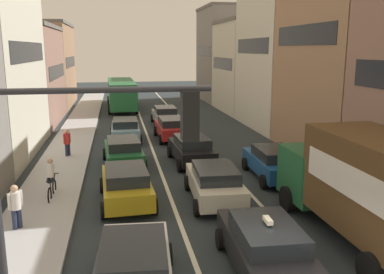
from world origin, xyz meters
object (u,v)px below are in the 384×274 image
at_px(hatchback_centre_lane_third, 191,149).
at_px(pedestrian_near_kerb, 16,205).
at_px(sedan_left_lane_front, 134,268).
at_px(pedestrian_mid_sidewalk, 67,142).
at_px(wagon_left_lane_second, 126,184).
at_px(sedan_left_lane_fourth, 125,129).
at_px(traffic_light_pole, 76,187).
at_px(sedan_right_lane_behind_truck, 273,162).
at_px(bus_mid_queue_primary, 121,92).
at_px(sedan_centre_lane_second, 215,182).
at_px(sedan_left_lane_third, 123,151).
at_px(removalist_box_truck, 365,184).
at_px(coupe_centre_lane_fourth, 172,128).
at_px(sedan_centre_lane_fifth, 165,115).
at_px(cyclist_on_sidewalk, 51,180).
at_px(taxi_centre_lane_front, 265,246).

distance_m(hatchback_centre_lane_third, pedestrian_near_kerb, 10.34).
xyz_separation_m(sedan_left_lane_front, pedestrian_mid_sidewalk, (-3.07, 14.15, 0.15)).
bearing_deg(wagon_left_lane_second, sedan_left_lane_fourth, -3.69).
bearing_deg(pedestrian_mid_sidewalk, traffic_light_pole, 133.81).
height_order(pedestrian_near_kerb, pedestrian_mid_sidewalk, same).
relative_size(sedan_right_lane_behind_truck, bus_mid_queue_primary, 0.41).
bearing_deg(sedan_centre_lane_second, sedan_left_lane_third, 33.69).
xyz_separation_m(removalist_box_truck, sedan_right_lane_behind_truck, (-0.26, 6.90, -1.18)).
bearing_deg(wagon_left_lane_second, coupe_centre_lane_fourth, -18.73).
distance_m(sedan_centre_lane_second, wagon_left_lane_second, 3.52).
bearing_deg(sedan_left_lane_fourth, sedan_right_lane_behind_truck, -144.53).
bearing_deg(sedan_centre_lane_fifth, coupe_centre_lane_fourth, 177.29).
bearing_deg(sedan_left_lane_front, sedan_left_lane_third, 4.01).
relative_size(hatchback_centre_lane_third, pedestrian_mid_sidewalk, 2.63).
bearing_deg(coupe_centre_lane_fourth, hatchback_centre_lane_third, -178.70).
relative_size(sedan_left_lane_front, coupe_centre_lane_fourth, 1.02).
relative_size(hatchback_centre_lane_third, sedan_left_lane_third, 0.99).
bearing_deg(wagon_left_lane_second, pedestrian_near_kerb, 116.52).
xyz_separation_m(sedan_centre_lane_fifth, cyclist_on_sidewalk, (-6.55, -16.11, 0.05)).
bearing_deg(removalist_box_truck, sedan_centre_lane_fifth, 9.20).
distance_m(sedan_right_lane_behind_truck, pedestrian_near_kerb, 11.37).
height_order(taxi_centre_lane_front, coupe_centre_lane_fourth, taxi_centre_lane_front).
distance_m(wagon_left_lane_second, cyclist_on_sidewalk, 3.14).
bearing_deg(pedestrian_near_kerb, coupe_centre_lane_fourth, 107.18).
bearing_deg(sedan_left_lane_third, wagon_left_lane_second, 176.86).
bearing_deg(sedan_right_lane_behind_truck, wagon_left_lane_second, 108.13).
xyz_separation_m(coupe_centre_lane_fourth, pedestrian_mid_sidewalk, (-6.40, -3.84, 0.15)).
xyz_separation_m(coupe_centre_lane_fourth, sedan_left_lane_fourth, (-3.09, 0.20, 0.00)).
xyz_separation_m(sedan_centre_lane_second, sedan_centre_lane_fifth, (0.06, 17.47, 0.00)).
height_order(sedan_left_lane_third, pedestrian_mid_sidewalk, pedestrian_mid_sidewalk).
relative_size(sedan_centre_lane_second, bus_mid_queue_primary, 0.41).
bearing_deg(traffic_light_pole, sedan_centre_lane_second, 62.89).
distance_m(taxi_centre_lane_front, sedan_centre_lane_second, 5.55).
bearing_deg(sedan_right_lane_behind_truck, coupe_centre_lane_fourth, 22.66).
height_order(sedan_left_lane_front, pedestrian_mid_sidewalk, pedestrian_mid_sidewalk).
xyz_separation_m(traffic_light_pole, removalist_box_truck, (8.15, 4.27, -1.84)).
xyz_separation_m(removalist_box_truck, cyclist_on_sidewalk, (-10.18, 5.80, -1.12)).
bearing_deg(sedan_left_lane_third, taxi_centre_lane_front, -165.73).
bearing_deg(coupe_centre_lane_fourth, sedan_left_lane_third, 149.95).
height_order(sedan_left_lane_third, sedan_right_lane_behind_truck, same).
xyz_separation_m(sedan_left_lane_third, coupe_centre_lane_fourth, (3.34, 6.02, 0.00)).
distance_m(sedan_centre_lane_second, sedan_centre_lane_fifth, 17.47).
relative_size(wagon_left_lane_second, sedan_centre_lane_fifth, 1.01).
bearing_deg(cyclist_on_sidewalk, sedan_centre_lane_second, -100.21).
xyz_separation_m(sedan_left_lane_third, cyclist_on_sidewalk, (-2.99, -4.48, 0.05)).
height_order(traffic_light_pole, sedan_left_lane_front, traffic_light_pole).
distance_m(taxi_centre_lane_front, sedan_right_lane_behind_truck, 8.69).
height_order(wagon_left_lane_second, sedan_left_lane_fourth, same).
bearing_deg(sedan_left_lane_fourth, removalist_box_truck, -156.54).
relative_size(coupe_centre_lane_fourth, sedan_left_lane_fourth, 1.00).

